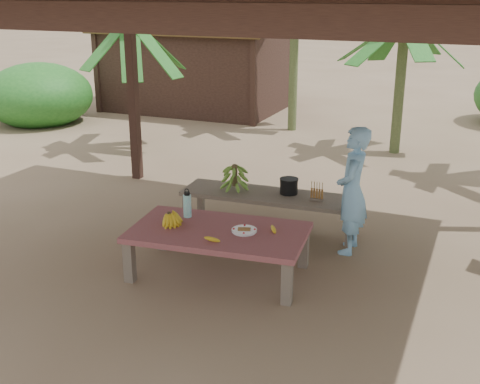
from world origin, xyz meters
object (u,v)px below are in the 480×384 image
at_px(ripe_banana_bunch, 169,218).
at_px(water_flask, 187,205).
at_px(bench, 270,198).
at_px(plate, 244,231).
at_px(cooking_pot, 289,186).
at_px(work_table, 219,236).
at_px(woman, 352,191).

height_order(ripe_banana_bunch, water_flask, water_flask).
height_order(bench, plate, plate).
relative_size(ripe_banana_bunch, water_flask, 0.79).
height_order(plate, cooking_pot, cooking_pot).
relative_size(bench, water_flask, 6.90).
xyz_separation_m(work_table, woman, (1.12, 1.11, 0.29)).
bearing_deg(plate, bench, 99.11).
xyz_separation_m(ripe_banana_bunch, plate, (0.81, 0.11, -0.06)).
distance_m(bench, woman, 1.16).
height_order(bench, woman, woman).
xyz_separation_m(ripe_banana_bunch, woman, (1.66, 1.19, 0.15)).
relative_size(work_table, woman, 1.31).
bearing_deg(bench, ripe_banana_bunch, -115.32).
relative_size(cooking_pot, woman, 0.15).
distance_m(work_table, plate, 0.29).
xyz_separation_m(plate, woman, (0.85, 1.07, 0.21)).
bearing_deg(bench, woman, -19.06).
xyz_separation_m(bench, water_flask, (-0.52, -1.20, 0.24)).
bearing_deg(ripe_banana_bunch, water_flask, 75.95).
bearing_deg(water_flask, woman, 29.68).
bearing_deg(cooking_pot, woman, -24.68).
relative_size(work_table, ripe_banana_bunch, 7.43).
relative_size(work_table, cooking_pot, 8.65).
xyz_separation_m(work_table, plate, (0.27, 0.04, 0.08)).
height_order(work_table, woman, woman).
height_order(bench, ripe_banana_bunch, ripe_banana_bunch).
bearing_deg(ripe_banana_bunch, cooking_pot, 63.45).
bearing_deg(water_flask, plate, -12.69).
bearing_deg(ripe_banana_bunch, bench, 68.38).
xyz_separation_m(work_table, bench, (0.05, 1.41, -0.04)).
bearing_deg(bench, water_flask, -116.99).
bearing_deg(water_flask, cooking_pot, 61.04).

